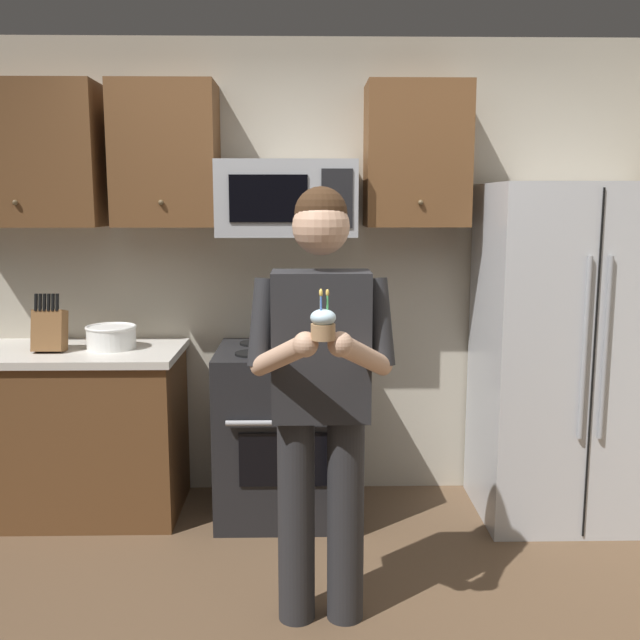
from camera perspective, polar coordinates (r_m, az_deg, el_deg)
wall_back at (r=4.23m, az=-0.44°, el=3.81°), size 4.40×0.10×2.60m
oven_range at (r=4.02m, az=-2.52°, el=-8.73°), size 0.76×0.70×0.93m
microwave at (r=3.94m, az=-2.61°, el=9.52°), size 0.74×0.41×0.40m
refrigerator at (r=4.11m, az=18.84°, el=-2.49°), size 0.90×0.75×1.80m
cabinet_row_upper at (r=4.05m, az=-10.97°, el=12.61°), size 2.78×0.36×0.76m
counter_left at (r=4.27m, az=-20.43°, el=-8.22°), size 1.44×0.66×0.92m
knife_block at (r=4.08m, az=-20.52°, el=-0.71°), size 0.16×0.15×0.32m
bowl_large_white at (r=4.06m, az=-16.12°, el=-1.25°), size 0.27×0.27×0.12m
person at (r=2.84m, az=0.08°, el=-5.11°), size 0.60×0.48×1.76m
cupcake at (r=2.46m, az=0.24°, el=-0.28°), size 0.09×0.09×0.17m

